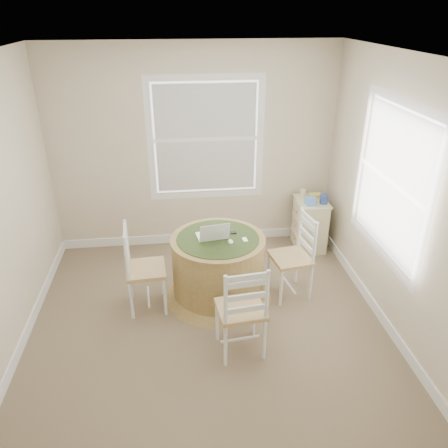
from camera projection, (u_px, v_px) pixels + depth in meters
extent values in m
cube|color=#7D664F|center=(208.00, 325.00, 4.50)|extent=(3.60, 3.60, 0.02)
cube|color=white|center=(202.00, 54.00, 3.32)|extent=(3.60, 3.60, 0.02)
cube|color=beige|center=(194.00, 150.00, 5.51)|extent=(3.60, 0.02, 2.60)
cube|color=beige|center=(233.00, 353.00, 2.30)|extent=(3.60, 0.02, 2.60)
cube|color=beige|center=(397.00, 201.00, 4.10)|extent=(0.02, 3.60, 2.60)
cube|color=white|center=(197.00, 237.00, 6.05)|extent=(3.60, 0.02, 0.12)
cube|color=white|center=(26.00, 334.00, 4.28)|extent=(0.02, 3.60, 0.12)
cube|color=white|center=(375.00, 307.00, 4.65)|extent=(0.02, 3.60, 0.12)
cylinder|color=#A5894A|center=(218.00, 265.00, 4.78)|extent=(1.00, 1.00, 0.65)
cone|color=#A5894A|center=(218.00, 292.00, 4.95)|extent=(1.20, 1.20, 0.07)
cylinder|color=#A5894A|center=(218.00, 240.00, 4.64)|extent=(1.02, 1.02, 0.03)
cylinder|color=#354B20|center=(218.00, 238.00, 4.64)|extent=(0.88, 0.88, 0.01)
cone|color=#354B20|center=(218.00, 243.00, 4.66)|extent=(0.98, 0.98, 0.10)
cube|color=white|center=(212.00, 236.00, 4.68)|extent=(0.34, 0.26, 0.02)
cube|color=silver|center=(212.00, 235.00, 4.68)|extent=(0.27, 0.16, 0.00)
cube|color=black|center=(215.00, 233.00, 4.51)|extent=(0.32, 0.11, 0.21)
ellipsoid|color=white|center=(230.00, 242.00, 4.56)|extent=(0.07, 0.10, 0.03)
cube|color=#B7BABF|center=(245.00, 240.00, 4.60)|extent=(0.05, 0.09, 0.02)
cube|color=black|center=(233.00, 233.00, 4.73)|extent=(0.06, 0.06, 0.02)
cube|color=beige|center=(310.00, 225.00, 5.80)|extent=(0.35, 0.49, 0.66)
cube|color=beige|center=(312.00, 201.00, 5.64)|extent=(0.39, 0.52, 0.02)
cube|color=#C6B392|center=(297.00, 238.00, 5.87)|extent=(0.01, 0.41, 0.14)
cube|color=#C6B392|center=(298.00, 225.00, 5.78)|extent=(0.01, 0.41, 0.14)
cube|color=#C6B392|center=(299.00, 212.00, 5.69)|extent=(0.01, 0.41, 0.14)
cube|color=#5D91D5|center=(311.00, 201.00, 5.52)|extent=(0.12, 0.12, 0.10)
cube|color=#E4D150|center=(315.00, 196.00, 5.70)|extent=(0.15, 0.10, 0.06)
cube|color=#304891|center=(322.00, 199.00, 5.54)|extent=(0.08, 0.08, 0.12)
cylinder|color=beige|center=(304.00, 193.00, 5.74)|extent=(0.07, 0.07, 0.09)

